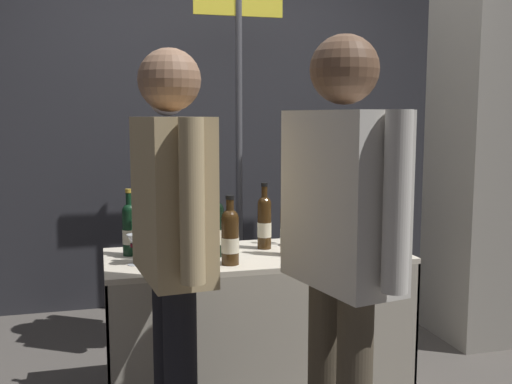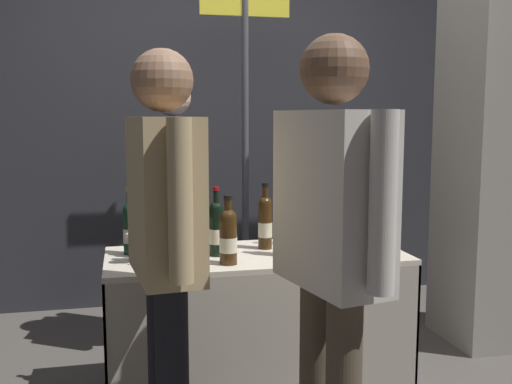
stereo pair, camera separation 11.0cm
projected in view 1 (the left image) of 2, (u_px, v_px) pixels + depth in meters
The scene contains 19 objects.
back_partition at pixel (199, 130), 4.39m from camera, with size 5.62×0.12×2.57m, color #2D2D33.
concrete_pillar at pixel (490, 89), 3.59m from camera, with size 0.55×0.55×3.10m, color gray.
tasting_table at pixel (256, 300), 2.91m from camera, with size 1.44×0.61×0.72m.
featured_wine_bottle at pixel (347, 218), 3.10m from camera, with size 0.07×0.07×0.32m.
display_bottle_0 at pixel (289, 227), 2.82m from camera, with size 0.08×0.08×0.32m.
display_bottle_1 at pixel (230, 235), 2.65m from camera, with size 0.08×0.08×0.31m.
display_bottle_2 at pixel (153, 228), 2.75m from camera, with size 0.07×0.07×0.34m.
display_bottle_3 at pixel (158, 232), 2.65m from camera, with size 0.08×0.08×0.33m.
display_bottle_4 at pixel (371, 219), 2.99m from camera, with size 0.07×0.07×0.35m.
display_bottle_5 at pixel (264, 221), 2.97m from camera, with size 0.07×0.07×0.33m.
display_bottle_6 at pixel (129, 228), 2.83m from camera, with size 0.07×0.07×0.32m.
display_bottle_7 at pixel (217, 228), 2.81m from camera, with size 0.07×0.07×0.33m.
wine_glass_near_vendor at pixel (134, 243), 2.64m from camera, with size 0.07×0.07×0.14m.
wine_glass_mid at pixel (187, 234), 2.86m from camera, with size 0.07×0.07×0.14m.
flower_vase at pixel (307, 226), 3.02m from camera, with size 0.09×0.09×0.39m.
vendor_presenter at pixel (169, 189), 3.49m from camera, with size 0.29×0.57×1.61m.
taster_foreground_right at pixel (341, 234), 1.98m from camera, with size 0.30×0.61×1.65m.
taster_foreground_left at pixel (172, 229), 2.14m from camera, with size 0.26×0.64×1.62m.
booth_signpost at pixel (239, 112), 3.84m from camera, with size 0.58×0.04×2.24m.
Camera 1 is at (-0.72, -2.73, 1.38)m, focal length 41.64 mm.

